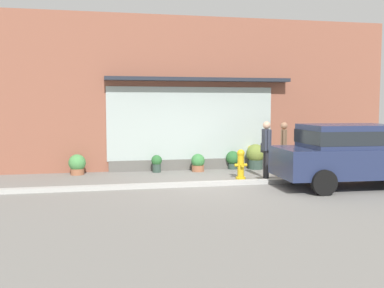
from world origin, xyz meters
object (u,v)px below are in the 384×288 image
(pedestrian_passerby, at_px, (284,144))
(potted_plant_near_hydrant, at_px, (233,159))
(potted_plant_corner_tall, at_px, (325,149))
(potted_plant_trailing_edge, at_px, (256,156))
(potted_plant_by_entrance, at_px, (77,164))
(fire_hydrant, at_px, (241,164))
(potted_plant_low_front, at_px, (198,163))
(pedestrian_with_handbag, at_px, (266,145))
(parked_car_navy, at_px, (352,152))
(potted_plant_doorstep, at_px, (286,158))
(potted_plant_window_center, at_px, (157,163))

(pedestrian_passerby, relative_size, potted_plant_near_hydrant, 2.67)
(pedestrian_passerby, bearing_deg, potted_plant_corner_tall, -35.13)
(potted_plant_near_hydrant, bearing_deg, potted_plant_trailing_edge, -11.16)
(potted_plant_by_entrance, bearing_deg, pedestrian_passerby, -10.94)
(fire_hydrant, relative_size, pedestrian_passerby, 0.53)
(potted_plant_low_front, bearing_deg, potted_plant_by_entrance, 178.92)
(fire_hydrant, xyz_separation_m, potted_plant_low_front, (-0.93, 1.76, -0.16))
(pedestrian_with_handbag, height_order, potted_plant_trailing_edge, pedestrian_with_handbag)
(fire_hydrant, distance_m, potted_plant_trailing_edge, 2.24)
(fire_hydrant, bearing_deg, potted_plant_near_hydrant, 79.62)
(parked_car_navy, distance_m, potted_plant_doorstep, 4.13)
(potted_plant_doorstep, bearing_deg, potted_plant_by_entrance, -177.58)
(pedestrian_with_handbag, xyz_separation_m, potted_plant_by_entrance, (-5.66, 1.92, -0.67))
(potted_plant_doorstep, bearing_deg, potted_plant_near_hydrant, -177.80)
(potted_plant_corner_tall, relative_size, potted_plant_doorstep, 1.96)
(potted_plant_low_front, xyz_separation_m, potted_plant_by_entrance, (-3.96, 0.07, 0.04))
(fire_hydrant, relative_size, parked_car_navy, 0.21)
(potted_plant_trailing_edge, bearing_deg, pedestrian_passerby, -70.95)
(pedestrian_passerby, bearing_deg, potted_plant_low_front, 88.23)
(potted_plant_corner_tall, distance_m, potted_plant_low_front, 4.79)
(parked_car_navy, distance_m, potted_plant_near_hydrant, 4.57)
(parked_car_navy, height_order, potted_plant_trailing_edge, parked_car_navy)
(potted_plant_doorstep, height_order, potted_plant_low_front, potted_plant_doorstep)
(pedestrian_with_handbag, distance_m, potted_plant_by_entrance, 6.01)
(potted_plant_corner_tall, xyz_separation_m, potted_plant_window_center, (-6.17, -0.11, -0.32))
(pedestrian_passerby, xyz_separation_m, potted_plant_trailing_edge, (-0.46, 1.34, -0.51))
(potted_plant_doorstep, bearing_deg, potted_plant_corner_tall, -7.72)
(potted_plant_near_hydrant, height_order, potted_plant_window_center, potted_plant_near_hydrant)
(potted_plant_trailing_edge, distance_m, potted_plant_near_hydrant, 0.81)
(potted_plant_near_hydrant, bearing_deg, potted_plant_doorstep, 2.20)
(potted_plant_window_center, bearing_deg, potted_plant_low_front, -3.18)
(parked_car_navy, xyz_separation_m, potted_plant_low_front, (-3.44, 3.70, -0.66))
(potted_plant_by_entrance, height_order, potted_plant_window_center, potted_plant_by_entrance)
(potted_plant_window_center, bearing_deg, potted_plant_trailing_edge, 1.20)
(potted_plant_doorstep, xyz_separation_m, potted_plant_window_center, (-4.74, -0.31, -0.01))
(potted_plant_trailing_edge, relative_size, potted_plant_near_hydrant, 1.38)
(pedestrian_passerby, bearing_deg, fire_hydrant, 132.56)
(pedestrian_passerby, height_order, potted_plant_corner_tall, pedestrian_passerby)
(parked_car_navy, bearing_deg, potted_plant_trailing_edge, 111.63)
(potted_plant_low_front, bearing_deg, pedestrian_with_handbag, -47.35)
(potted_plant_trailing_edge, xyz_separation_m, potted_plant_by_entrance, (-6.05, -0.08, -0.13))
(fire_hydrant, bearing_deg, pedestrian_passerby, 19.49)
(pedestrian_with_handbag, relative_size, potted_plant_trailing_edge, 1.99)
(potted_plant_near_hydrant, distance_m, potted_plant_window_center, 2.71)
(pedestrian_with_handbag, bearing_deg, potted_plant_window_center, 57.62)
(pedestrian_with_handbag, distance_m, potted_plant_doorstep, 2.86)
(potted_plant_low_front, relative_size, potted_plant_near_hydrant, 0.94)
(pedestrian_passerby, distance_m, potted_plant_corner_tall, 2.63)
(potted_plant_near_hydrant, bearing_deg, pedestrian_with_handbag, -79.72)
(fire_hydrant, xyz_separation_m, parked_car_navy, (2.51, -1.94, 0.50))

